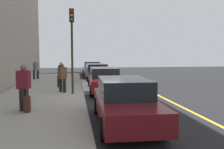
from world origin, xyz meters
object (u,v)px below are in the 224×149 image
Objects in this scene: pedestrian_grey_coat at (36,69)px; parked_car_charcoal at (96,73)px; pedestrian_brown_coat at (62,77)px; parked_car_red at (104,80)px; pedestrian_black_coat at (61,74)px; parked_car_silver at (92,69)px; parked_car_maroon at (125,101)px; pedestrian_burgundy_coat at (24,86)px; traffic_light_pole at (72,37)px; rolling_suitcase at (27,104)px.

parked_car_charcoal is at bearing 73.55° from pedestrian_grey_coat.
pedestrian_brown_coat is at bearing 19.08° from pedestrian_grey_coat.
pedestrian_black_coat reaches higher than parked_car_red.
pedestrian_brown_coat is (2.12, 0.18, -0.02)m from pedestrian_black_coat.
parked_car_silver is 0.89× the size of parked_car_charcoal.
parked_car_silver is 2.57× the size of pedestrian_grey_coat.
pedestrian_black_coat is at bearing -33.39° from parked_car_charcoal.
pedestrian_brown_coat is (11.77, -2.53, 0.28)m from parked_car_silver.
parked_car_charcoal is at bearing 157.92° from pedestrian_brown_coat.
parked_car_maroon is 4.14m from pedestrian_burgundy_coat.
pedestrian_grey_coat reaches higher than parked_car_charcoal.
parked_car_maroon is 2.86× the size of pedestrian_grey_coat.
parked_car_maroon is at bearing 19.87° from pedestrian_grey_coat.
traffic_light_pole is (12.45, -1.95, 2.50)m from parked_car_silver.
rolling_suitcase is at bearing -13.17° from pedestrian_brown_coat.
pedestrian_grey_coat is at bearing -160.92° from pedestrian_brown_coat.
pedestrian_grey_coat is (-13.96, -5.05, 0.28)m from parked_car_maroon.
pedestrian_brown_coat is 2.40m from traffic_light_pole.
pedestrian_grey_coat is at bearing -52.37° from parked_car_silver.
pedestrian_grey_coat is 9.31m from traffic_light_pole.
parked_car_red is at bearing 178.88° from parked_car_maroon.
parked_car_maroon is 2.69× the size of pedestrian_burgundy_coat.
pedestrian_brown_coat is 0.99× the size of pedestrian_grey_coat.
parked_car_silver is 0.93× the size of traffic_light_pole.
parked_car_silver is 2.54× the size of pedestrian_black_coat.
parked_car_silver is at bearing 179.95° from parked_car_charcoal.
pedestrian_black_coat is at bearing -164.87° from traffic_light_pole.
pedestrian_burgundy_coat is at bearing -16.73° from pedestrian_brown_coat.
traffic_light_pole reaches higher than parked_car_charcoal.
traffic_light_pole reaches higher than pedestrian_grey_coat.
parked_car_charcoal is at bearing 146.61° from pedestrian_black_coat.
parked_car_maroon is 2.83× the size of pedestrian_black_coat.
rolling_suitcase is at bearing -12.42° from parked_car_silver.
parked_car_red is 8.89m from pedestrian_grey_coat.
pedestrian_burgundy_coat is at bearing -27.49° from traffic_light_pole.
rolling_suitcase is (3.98, -1.67, -2.82)m from traffic_light_pole.
parked_car_maroon is at bearing 16.97° from pedestrian_black_coat.
parked_car_red is 6.74m from parked_car_maroon.
parked_car_silver is at bearing 164.34° from pedestrian_black_coat.
traffic_light_pole reaches higher than parked_car_maroon.
pedestrian_grey_coat is at bearing -156.02° from pedestrian_black_coat.
parked_car_maroon reaches higher than rolling_suitcase.
pedestrian_black_coat is 6.17m from pedestrian_grey_coat.
pedestrian_brown_coat reaches higher than parked_car_red.
traffic_light_pole is at bearing -15.72° from parked_car_charcoal.
pedestrian_burgundy_coat reaches higher than pedestrian_brown_coat.
traffic_light_pole is at bearing 40.55° from pedestrian_brown_coat.
traffic_light_pole is (1.21, -1.91, 2.50)m from parked_car_red.
parked_car_charcoal is 5.14× the size of rolling_suitcase.
parked_car_red is 1.00× the size of traffic_light_pole.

